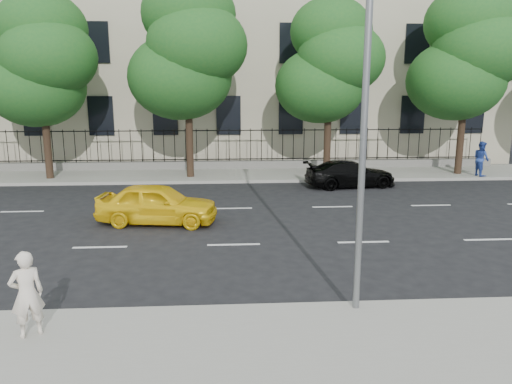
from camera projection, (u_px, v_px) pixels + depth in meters
ground at (236, 276)px, 12.70m from camera, size 120.00×120.00×0.00m
near_sidewalk at (241, 357)px, 8.78m from camera, size 60.00×4.00×0.15m
far_sidewalk at (230, 175)px, 26.33m from camera, size 60.00×4.00×0.15m
lane_markings at (233, 224)px, 17.33m from camera, size 49.60×4.62×0.01m
masonry_building at (227, 18)px, 33.15m from camera, size 34.60×12.11×18.50m
iron_fence at (229, 159)px, 27.87m from camera, size 30.00×0.50×2.20m
street_light at (359, 65)px, 10.03m from camera, size 0.25×3.32×8.05m
tree_b at (42, 61)px, 23.94m from camera, size 5.53×5.12×8.97m
tree_c at (188, 49)px, 24.24m from camera, size 5.89×5.50×9.80m
tree_d at (330, 62)px, 24.79m from camera, size 5.34×4.94×8.84m
tree_e at (467, 55)px, 25.14m from camera, size 5.71×5.31×9.46m
yellow_taxi at (157, 204)px, 17.31m from camera, size 4.34×2.22×1.41m
black_sedan at (350, 174)px, 23.52m from camera, size 4.46×2.30×1.24m
woman_near at (27, 294)px, 9.22m from camera, size 0.73×0.65×1.66m
pedestrian_far at (481, 159)px, 25.41m from camera, size 0.79×0.95×1.78m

